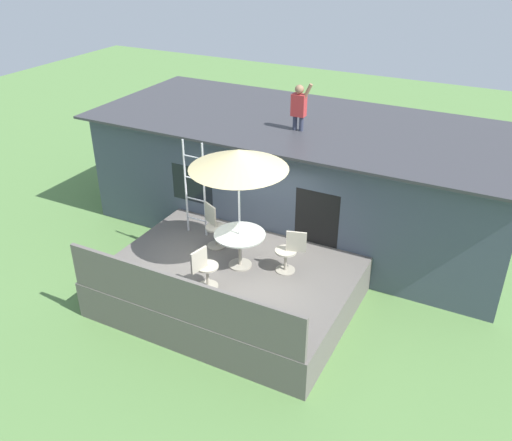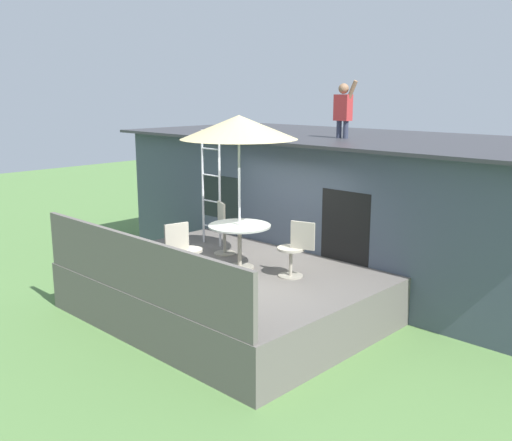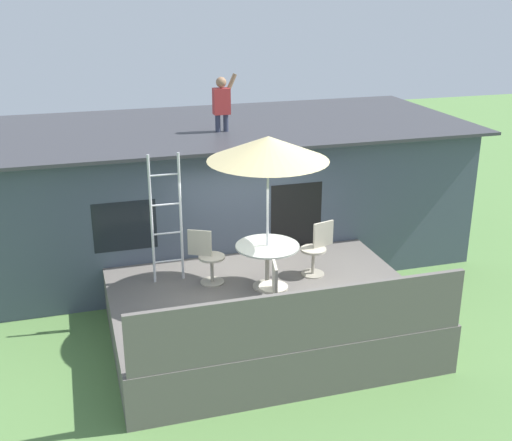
# 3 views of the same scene
# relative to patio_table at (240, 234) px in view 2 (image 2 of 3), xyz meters

# --- Properties ---
(ground_plane) EXTENTS (40.00, 40.00, 0.00)m
(ground_plane) POSITION_rel_patio_table_xyz_m (-0.11, -0.08, -1.39)
(ground_plane) COLOR #567F42
(house) EXTENTS (10.50, 4.50, 2.81)m
(house) POSITION_rel_patio_table_xyz_m (-0.11, 3.52, 0.02)
(house) COLOR #424C5B
(house) RESTS_ON ground
(deck) EXTENTS (4.91, 3.95, 0.80)m
(deck) POSITION_rel_patio_table_xyz_m (-0.11, -0.08, -0.99)
(deck) COLOR #605B56
(deck) RESTS_ON ground
(deck_railing) EXTENTS (4.81, 0.08, 0.90)m
(deck_railing) POSITION_rel_patio_table_xyz_m (-0.11, -2.00, -0.14)
(deck_railing) COLOR #605B56
(deck_railing) RESTS_ON deck
(patio_table) EXTENTS (1.04, 1.04, 0.74)m
(patio_table) POSITION_rel_patio_table_xyz_m (0.00, 0.00, 0.00)
(patio_table) COLOR #A59E8C
(patio_table) RESTS_ON deck
(patio_umbrella) EXTENTS (1.90, 1.90, 2.54)m
(patio_umbrella) POSITION_rel_patio_table_xyz_m (0.00, 0.00, 1.76)
(patio_umbrella) COLOR silver
(patio_umbrella) RESTS_ON deck
(step_ladder) EXTENTS (0.52, 0.04, 2.20)m
(step_ladder) POSITION_rel_patio_table_xyz_m (-1.51, 0.73, 0.51)
(step_ladder) COLOR silver
(step_ladder) RESTS_ON deck
(person_figure) EXTENTS (0.47, 0.20, 1.11)m
(person_figure) POSITION_rel_patio_table_xyz_m (-0.02, 2.87, 2.03)
(person_figure) COLOR #33384C
(person_figure) RESTS_ON house
(patio_chair_left) EXTENTS (0.58, 0.44, 0.92)m
(patio_chair_left) POSITION_rel_patio_table_xyz_m (-0.90, 0.47, -0.13)
(patio_chair_left) COLOR #A59E8C
(patio_chair_left) RESTS_ON deck
(patio_chair_right) EXTENTS (0.61, 0.44, 0.92)m
(patio_chair_right) POSITION_rel_patio_table_xyz_m (0.97, 0.28, -0.13)
(patio_chair_right) COLOR #A59E8C
(patio_chair_right) RESTS_ON deck
(patio_chair_near) EXTENTS (0.44, 0.62, 0.92)m
(patio_chair_near) POSITION_rel_patio_table_xyz_m (-0.21, -1.00, -0.13)
(patio_chair_near) COLOR #A59E8C
(patio_chair_near) RESTS_ON deck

